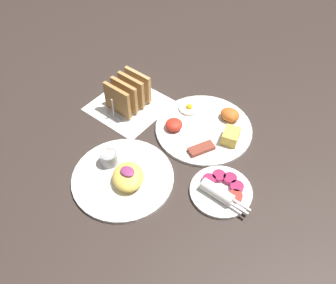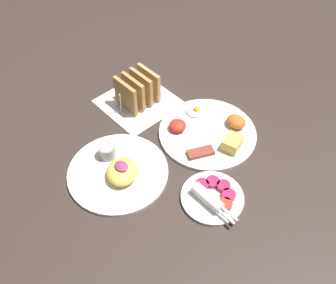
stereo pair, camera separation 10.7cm
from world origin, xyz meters
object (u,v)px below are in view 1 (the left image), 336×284
plate_breakfast (205,127)px  plate_condiments (221,190)px  plate_foreground (123,176)px  toast_rack (128,94)px

plate_breakfast → plate_condiments: size_ratio=1.65×
plate_foreground → plate_condiments: bearing=28.9°
toast_rack → plate_breakfast: bearing=14.3°
plate_condiments → toast_rack: toast_rack is taller
toast_rack → plate_condiments: bearing=-13.2°
plate_breakfast → toast_rack: size_ratio=1.98×
plate_foreground → toast_rack: (-0.19, 0.23, 0.04)m
plate_breakfast → plate_condiments: (0.16, -0.16, 0.00)m
plate_condiments → toast_rack: (-0.42, 0.10, 0.04)m
plate_breakfast → plate_foreground: bearing=-103.2°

